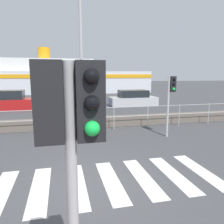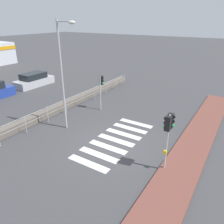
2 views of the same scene
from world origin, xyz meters
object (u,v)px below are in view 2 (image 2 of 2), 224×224
at_px(traffic_light_far, 101,85).
at_px(parked_car_silver, 34,80).
at_px(traffic_light_near, 168,128).
at_px(streetlamp, 64,66).

distance_m(traffic_light_far, parked_car_silver, 10.17).
relative_size(traffic_light_near, parked_car_silver, 0.69).
height_order(streetlamp, parked_car_silver, streetlamp).
bearing_deg(parked_car_silver, traffic_light_far, -99.25).
bearing_deg(traffic_light_far, streetlamp, -178.83).
relative_size(traffic_light_near, traffic_light_far, 1.07).
height_order(traffic_light_near, traffic_light_far, traffic_light_near).
xyz_separation_m(traffic_light_near, traffic_light_far, (4.64, 6.88, -0.28)).
relative_size(traffic_light_far, parked_car_silver, 0.64).
bearing_deg(traffic_light_near, streetlamp, 83.57).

